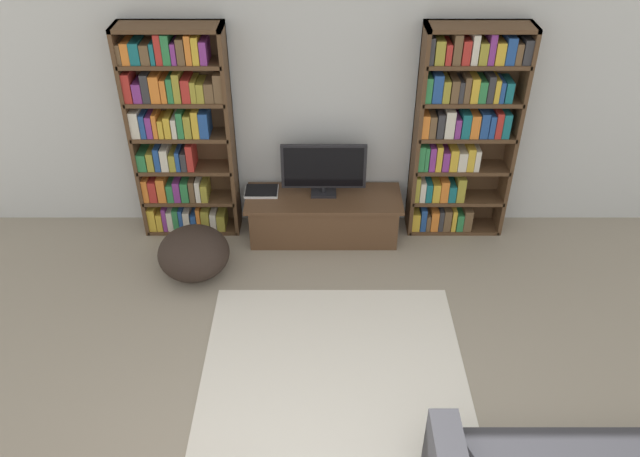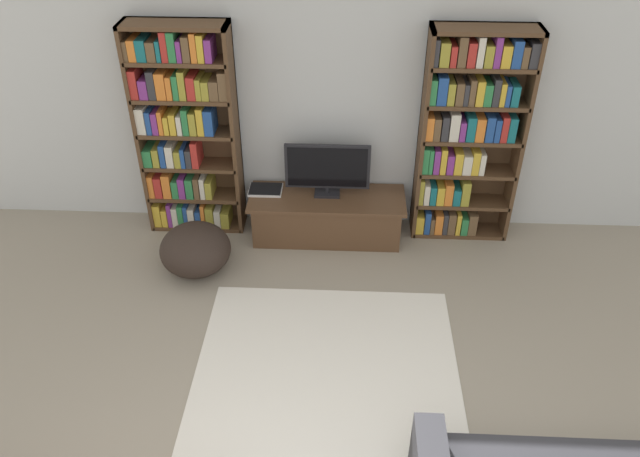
{
  "view_description": "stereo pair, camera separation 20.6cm",
  "coord_description": "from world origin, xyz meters",
  "px_view_note": "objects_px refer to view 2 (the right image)",
  "views": [
    {
      "loc": [
        0.0,
        -1.11,
        3.6
      ],
      "look_at": [
        0.01,
        3.01,
        0.7
      ],
      "focal_mm": 35.0,
      "sensor_mm": 36.0,
      "label": 1
    },
    {
      "loc": [
        0.21,
        -1.1,
        3.6
      ],
      "look_at": [
        0.01,
        3.01,
        0.7
      ],
      "focal_mm": 35.0,
      "sensor_mm": 36.0,
      "label": 2
    }
  ],
  "objects_px": {
    "bookshelf_left": "(184,131)",
    "beanbag_ottoman": "(195,249)",
    "laptop": "(266,190)",
    "bookshelf_right": "(466,134)",
    "tv_stand": "(327,216)",
    "television": "(327,169)"
  },
  "relations": [
    {
      "from": "bookshelf_left",
      "to": "beanbag_ottoman",
      "type": "xyz_separation_m",
      "value": [
        0.17,
        -0.74,
        -0.8
      ]
    },
    {
      "from": "bookshelf_left",
      "to": "beanbag_ottoman",
      "type": "bearing_deg",
      "value": -77.3
    },
    {
      "from": "bookshelf_left",
      "to": "laptop",
      "type": "bearing_deg",
      "value": -5.19
    },
    {
      "from": "bookshelf_right",
      "to": "tv_stand",
      "type": "relative_size",
      "value": 1.37
    },
    {
      "from": "bookshelf_right",
      "to": "laptop",
      "type": "distance_m",
      "value": 1.94
    },
    {
      "from": "bookshelf_left",
      "to": "laptop",
      "type": "relative_size",
      "value": 6.38
    },
    {
      "from": "bookshelf_right",
      "to": "television",
      "type": "distance_m",
      "value": 1.3
    },
    {
      "from": "bookshelf_right",
      "to": "beanbag_ottoman",
      "type": "bearing_deg",
      "value": -162.9
    },
    {
      "from": "tv_stand",
      "to": "television",
      "type": "bearing_deg",
      "value": 90.0
    },
    {
      "from": "tv_stand",
      "to": "laptop",
      "type": "xyz_separation_m",
      "value": [
        -0.6,
        0.08,
        0.23
      ]
    },
    {
      "from": "bookshelf_right",
      "to": "beanbag_ottoman",
      "type": "height_order",
      "value": "bookshelf_right"
    },
    {
      "from": "bookshelf_left",
      "to": "bookshelf_right",
      "type": "xyz_separation_m",
      "value": [
        2.58,
        0.0,
        0.03
      ]
    },
    {
      "from": "bookshelf_right",
      "to": "laptop",
      "type": "relative_size",
      "value": 6.38
    },
    {
      "from": "tv_stand",
      "to": "television",
      "type": "relative_size",
      "value": 1.87
    },
    {
      "from": "beanbag_ottoman",
      "to": "bookshelf_right",
      "type": "bearing_deg",
      "value": 17.1
    },
    {
      "from": "bookshelf_right",
      "to": "television",
      "type": "bearing_deg",
      "value": -175.46
    },
    {
      "from": "tv_stand",
      "to": "beanbag_ottoman",
      "type": "relative_size",
      "value": 2.34
    },
    {
      "from": "bookshelf_left",
      "to": "tv_stand",
      "type": "distance_m",
      "value": 1.56
    },
    {
      "from": "tv_stand",
      "to": "television",
      "type": "distance_m",
      "value": 0.5
    },
    {
      "from": "tv_stand",
      "to": "bookshelf_right",
      "type": "bearing_deg",
      "value": 6.78
    },
    {
      "from": "bookshelf_left",
      "to": "television",
      "type": "distance_m",
      "value": 1.36
    },
    {
      "from": "bookshelf_right",
      "to": "laptop",
      "type": "xyz_separation_m",
      "value": [
        -1.85,
        -0.07,
        -0.6
      ]
    }
  ]
}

